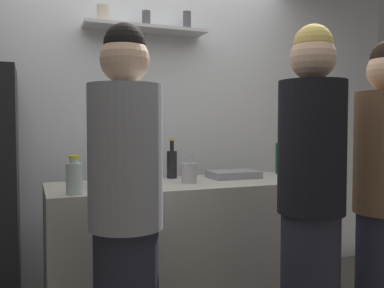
{
  "coord_description": "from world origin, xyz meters",
  "views": [
    {
      "loc": [
        -0.84,
        -2.01,
        1.3
      ],
      "look_at": [
        0.15,
        0.53,
        1.17
      ],
      "focal_mm": 38.98,
      "sensor_mm": 36.0,
      "label": 1
    }
  ],
  "objects_px": {
    "person_grey_hoodie": "(126,217)",
    "water_bottle_plastic": "(74,177)",
    "utensil_holder": "(189,173)",
    "wine_bottle_dark_glass": "(172,163)",
    "baking_pan": "(233,174)",
    "wine_bottle_green_glass": "(280,157)",
    "wine_bottle_amber_glass": "(97,169)",
    "person_blonde": "(311,202)"
  },
  "relations": [
    {
      "from": "person_grey_hoodie",
      "to": "water_bottle_plastic",
      "type": "bearing_deg",
      "value": 120.28
    },
    {
      "from": "utensil_holder",
      "to": "wine_bottle_dark_glass",
      "type": "relative_size",
      "value": 0.76
    },
    {
      "from": "baking_pan",
      "to": "wine_bottle_green_glass",
      "type": "xyz_separation_m",
      "value": [
        0.45,
        0.11,
        0.1
      ]
    },
    {
      "from": "utensil_holder",
      "to": "water_bottle_plastic",
      "type": "relative_size",
      "value": 1.01
    },
    {
      "from": "wine_bottle_dark_glass",
      "to": "baking_pan",
      "type": "bearing_deg",
      "value": -19.05
    },
    {
      "from": "wine_bottle_amber_glass",
      "to": "person_grey_hoodie",
      "type": "bearing_deg",
      "value": -87.11
    },
    {
      "from": "wine_bottle_dark_glass",
      "to": "person_grey_hoodie",
      "type": "bearing_deg",
      "value": -120.17
    },
    {
      "from": "baking_pan",
      "to": "utensil_holder",
      "type": "relative_size",
      "value": 1.59
    },
    {
      "from": "wine_bottle_green_glass",
      "to": "wine_bottle_amber_glass",
      "type": "distance_m",
      "value": 1.44
    },
    {
      "from": "wine_bottle_dark_glass",
      "to": "person_grey_hoodie",
      "type": "relative_size",
      "value": 0.16
    },
    {
      "from": "wine_bottle_dark_glass",
      "to": "person_grey_hoodie",
      "type": "distance_m",
      "value": 1.06
    },
    {
      "from": "wine_bottle_dark_glass",
      "to": "wine_bottle_amber_glass",
      "type": "xyz_separation_m",
      "value": [
        -0.56,
        -0.25,
        0.01
      ]
    },
    {
      "from": "baking_pan",
      "to": "wine_bottle_amber_glass",
      "type": "distance_m",
      "value": 0.98
    },
    {
      "from": "baking_pan",
      "to": "wine_bottle_dark_glass",
      "type": "xyz_separation_m",
      "value": [
        -0.41,
        0.14,
        0.08
      ]
    },
    {
      "from": "water_bottle_plastic",
      "to": "person_grey_hoodie",
      "type": "relative_size",
      "value": 0.12
    },
    {
      "from": "wine_bottle_green_glass",
      "to": "person_grey_hoodie",
      "type": "distance_m",
      "value": 1.65
    },
    {
      "from": "utensil_holder",
      "to": "wine_bottle_green_glass",
      "type": "distance_m",
      "value": 0.87
    },
    {
      "from": "water_bottle_plastic",
      "to": "person_grey_hoodie",
      "type": "height_order",
      "value": "person_grey_hoodie"
    },
    {
      "from": "baking_pan",
      "to": "wine_bottle_green_glass",
      "type": "height_order",
      "value": "wine_bottle_green_glass"
    },
    {
      "from": "wine_bottle_dark_glass",
      "to": "water_bottle_plastic",
      "type": "bearing_deg",
      "value": -147.21
    },
    {
      "from": "baking_pan",
      "to": "person_grey_hoodie",
      "type": "xyz_separation_m",
      "value": [
        -0.94,
        -0.76,
        -0.07
      ]
    },
    {
      "from": "wine_bottle_amber_glass",
      "to": "person_blonde",
      "type": "height_order",
      "value": "person_blonde"
    },
    {
      "from": "utensil_holder",
      "to": "person_blonde",
      "type": "height_order",
      "value": "person_blonde"
    },
    {
      "from": "baking_pan",
      "to": "person_blonde",
      "type": "relative_size",
      "value": 0.19
    },
    {
      "from": "wine_bottle_green_glass",
      "to": "person_grey_hoodie",
      "type": "bearing_deg",
      "value": -148.03
    },
    {
      "from": "person_grey_hoodie",
      "to": "utensil_holder",
      "type": "bearing_deg",
      "value": 57.33
    },
    {
      "from": "utensil_holder",
      "to": "person_blonde",
      "type": "bearing_deg",
      "value": -64.02
    },
    {
      "from": "utensil_holder",
      "to": "wine_bottle_amber_glass",
      "type": "height_order",
      "value": "wine_bottle_amber_glass"
    },
    {
      "from": "utensil_holder",
      "to": "baking_pan",
      "type": "bearing_deg",
      "value": 17.53
    },
    {
      "from": "baking_pan",
      "to": "utensil_holder",
      "type": "distance_m",
      "value": 0.4
    },
    {
      "from": "wine_bottle_amber_glass",
      "to": "person_grey_hoodie",
      "type": "height_order",
      "value": "person_grey_hoodie"
    },
    {
      "from": "baking_pan",
      "to": "wine_bottle_green_glass",
      "type": "distance_m",
      "value": 0.48
    },
    {
      "from": "wine_bottle_green_glass",
      "to": "wine_bottle_amber_glass",
      "type": "relative_size",
      "value": 1.08
    },
    {
      "from": "wine_bottle_dark_glass",
      "to": "person_blonde",
      "type": "height_order",
      "value": "person_blonde"
    },
    {
      "from": "water_bottle_plastic",
      "to": "wine_bottle_amber_glass",
      "type": "bearing_deg",
      "value": 53.84
    },
    {
      "from": "person_blonde",
      "to": "person_grey_hoodie",
      "type": "xyz_separation_m",
      "value": [
        -0.93,
        0.12,
        -0.03
      ]
    },
    {
      "from": "utensil_holder",
      "to": "person_grey_hoodie",
      "type": "relative_size",
      "value": 0.12
    },
    {
      "from": "wine_bottle_dark_glass",
      "to": "water_bottle_plastic",
      "type": "relative_size",
      "value": 1.32
    },
    {
      "from": "person_blonde",
      "to": "wine_bottle_green_glass",
      "type": "bearing_deg",
      "value": -55.31
    },
    {
      "from": "wine_bottle_dark_glass",
      "to": "person_blonde",
      "type": "distance_m",
      "value": 1.11
    },
    {
      "from": "person_blonde",
      "to": "utensil_holder",
      "type": "bearing_deg",
      "value": -4.27
    },
    {
      "from": "wine_bottle_green_glass",
      "to": "person_blonde",
      "type": "xyz_separation_m",
      "value": [
        -0.46,
        -0.99,
        -0.15
      ]
    }
  ]
}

